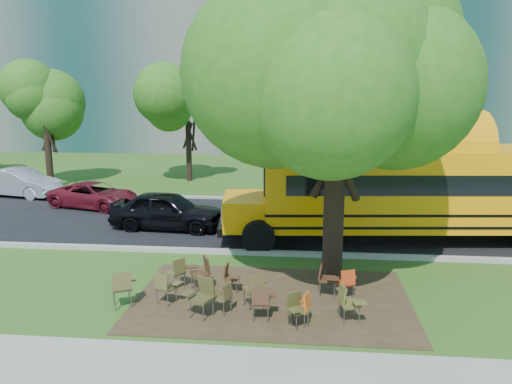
# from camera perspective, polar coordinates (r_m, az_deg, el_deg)

# --- Properties ---
(ground) EXTENTS (160.00, 160.00, 0.00)m
(ground) POSITION_cam_1_polar(r_m,az_deg,el_deg) (13.67, -2.28, -11.19)
(ground) COLOR #364E18
(ground) RESTS_ON ground
(dirt_patch) EXTENTS (7.00, 4.50, 0.03)m
(dirt_patch) POSITION_cam_1_polar(r_m,az_deg,el_deg) (13.12, 1.85, -12.14)
(dirt_patch) COLOR #382819
(dirt_patch) RESTS_ON ground
(asphalt_road) EXTENTS (80.00, 8.00, 0.04)m
(asphalt_road) POSITION_cam_1_polar(r_m,az_deg,el_deg) (20.26, 0.44, -3.46)
(asphalt_road) COLOR black
(asphalt_road) RESTS_ON ground
(kerb_near) EXTENTS (80.00, 0.25, 0.14)m
(kerb_near) POSITION_cam_1_polar(r_m,az_deg,el_deg) (16.43, -0.83, -6.92)
(kerb_near) COLOR gray
(kerb_near) RESTS_ON ground
(kerb_far) EXTENTS (80.00, 0.25, 0.14)m
(kerb_far) POSITION_cam_1_polar(r_m,az_deg,el_deg) (24.22, 1.33, -0.82)
(kerb_far) COLOR gray
(kerb_far) RESTS_ON ground
(building_main) EXTENTS (38.00, 16.00, 22.00)m
(building_main) POSITION_cam_1_polar(r_m,az_deg,el_deg) (49.77, -6.00, 18.19)
(building_main) COLOR slate
(building_main) RESTS_ON ground
(bg_tree_0) EXTENTS (5.20, 5.20, 7.18)m
(bg_tree_0) POSITION_cam_1_polar(r_m,az_deg,el_deg) (28.97, -23.05, 9.30)
(bg_tree_0) COLOR black
(bg_tree_0) RESTS_ON ground
(bg_tree_2) EXTENTS (4.80, 4.80, 6.62)m
(bg_tree_2) POSITION_cam_1_polar(r_m,az_deg,el_deg) (29.29, -7.82, 9.43)
(bg_tree_2) COLOR black
(bg_tree_2) RESTS_ON ground
(bg_tree_3) EXTENTS (5.60, 5.60, 7.84)m
(bg_tree_3) POSITION_cam_1_polar(r_m,az_deg,el_deg) (27.20, 19.23, 10.45)
(bg_tree_3) COLOR black
(bg_tree_3) RESTS_ON ground
(main_tree) EXTENTS (7.20, 7.20, 8.98)m
(main_tree) POSITION_cam_1_polar(r_m,az_deg,el_deg) (13.41, 9.32, 11.77)
(main_tree) COLOR black
(main_tree) RESTS_ON ground
(school_bus) EXTENTS (13.81, 4.30, 3.32)m
(school_bus) POSITION_cam_1_polar(r_m,az_deg,el_deg) (18.50, 19.78, 0.43)
(school_bus) COLOR orange
(school_bus) RESTS_ON ground
(chair_0) EXTENTS (0.66, 0.79, 0.97)m
(chair_0) POSITION_cam_1_polar(r_m,az_deg,el_deg) (12.87, -15.00, -10.20)
(chair_0) COLOR brown
(chair_0) RESTS_ON ground
(chair_1) EXTENTS (0.70, 0.55, 0.86)m
(chair_1) POSITION_cam_1_polar(r_m,az_deg,el_deg) (12.80, -10.29, -10.45)
(chair_1) COLOR brown
(chair_1) RESTS_ON ground
(chair_2) EXTENTS (0.50, 0.64, 0.77)m
(chair_2) POSITION_cam_1_polar(r_m,az_deg,el_deg) (12.20, -3.67, -11.68)
(chair_2) COLOR #483C1F
(chair_2) RESTS_ON ground
(chair_3) EXTENTS (0.79, 0.62, 0.97)m
(chair_3) POSITION_cam_1_polar(r_m,az_deg,el_deg) (12.04, -6.21, -11.44)
(chair_3) COLOR #433D1D
(chair_3) RESTS_ON ground
(chair_4) EXTENTS (0.57, 0.54, 0.87)m
(chair_4) POSITION_cam_1_polar(r_m,az_deg,el_deg) (11.79, 0.67, -12.20)
(chair_4) COLOR #432718
(chair_4) RESTS_ON ground
(chair_5) EXTENTS (0.55, 0.69, 0.82)m
(chair_5) POSITION_cam_1_polar(r_m,az_deg,el_deg) (11.58, 4.61, -12.90)
(chair_5) COLOR #48451F
(chair_5) RESTS_ON ground
(chair_6) EXTENTS (0.49, 0.63, 0.81)m
(chair_6) POSITION_cam_1_polar(r_m,az_deg,el_deg) (11.66, 5.32, -12.76)
(chair_6) COLOR #CE5815
(chair_6) RESTS_ON ground
(chair_7) EXTENTS (0.66, 0.62, 0.92)m
(chair_7) POSITION_cam_1_polar(r_m,az_deg,el_deg) (11.88, 10.45, -12.07)
(chair_7) COLOR brown
(chair_7) RESTS_ON ground
(chair_8) EXTENTS (0.59, 0.75, 0.88)m
(chair_8) POSITION_cam_1_polar(r_m,az_deg,el_deg) (13.74, -8.99, -8.78)
(chair_8) COLOR #4E4822
(chair_8) RESTS_ON ground
(chair_9) EXTENTS (0.76, 0.64, 0.94)m
(chair_9) POSITION_cam_1_polar(r_m,az_deg,el_deg) (13.54, -6.24, -8.84)
(chair_9) COLOR #3F2716
(chair_9) RESTS_ON ground
(chair_10) EXTENTS (0.46, 0.54, 0.78)m
(chair_10) POSITION_cam_1_polar(r_m,az_deg,el_deg) (13.40, -2.96, -9.46)
(chair_10) COLOR #4B2D1A
(chair_10) RESTS_ON ground
(chair_11) EXTENTS (0.63, 0.75, 0.93)m
(chair_11) POSITION_cam_1_polar(r_m,az_deg,el_deg) (12.39, -0.04, -10.78)
(chair_11) COLOR #4F4322
(chair_11) RESTS_ON ground
(chair_12) EXTENTS (0.55, 0.64, 0.93)m
(chair_12) POSITION_cam_1_polar(r_m,az_deg,el_deg) (13.19, 7.94, -9.48)
(chair_12) COLOR #412617
(chair_12) RESTS_ON ground
(chair_13) EXTENTS (0.57, 0.65, 0.84)m
(chair_13) POSITION_cam_1_polar(r_m,az_deg,el_deg) (13.14, 10.32, -9.92)
(chair_13) COLOR #B63713
(chair_13) RESTS_ON ground
(black_car) EXTENTS (4.45, 2.06, 1.48)m
(black_car) POSITION_cam_1_polar(r_m,az_deg,el_deg) (19.47, -10.10, -2.08)
(black_car) COLOR black
(black_car) RESTS_ON ground
(bg_car_silver) EXTENTS (4.56, 2.36, 1.43)m
(bg_car_silver) POSITION_cam_1_polar(r_m,az_deg,el_deg) (27.68, -25.45, 0.98)
(bg_car_silver) COLOR #A5A5AB
(bg_car_silver) RESTS_ON ground
(bg_car_red) EXTENTS (4.55, 2.97, 1.16)m
(bg_car_red) POSITION_cam_1_polar(r_m,az_deg,el_deg) (23.80, -17.94, -0.36)
(bg_car_red) COLOR #570E1A
(bg_car_red) RESTS_ON ground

